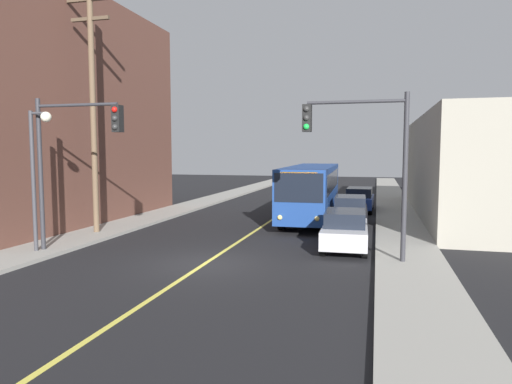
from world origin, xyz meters
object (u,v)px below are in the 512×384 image
object	(u,v)px
traffic_signal_left_corner	(73,146)
traffic_signal_right_corner	(361,145)
parked_car_blue	(359,199)
utility_pole_near	(93,101)
street_lamp_left	(37,160)
parked_car_black	(350,210)
parked_car_silver	(345,229)
city_bus	(312,189)

from	to	relation	value
traffic_signal_left_corner	traffic_signal_right_corner	bearing A→B (deg)	8.15
parked_car_blue	traffic_signal_left_corner	world-z (taller)	traffic_signal_left_corner
utility_pole_near	traffic_signal_left_corner	world-z (taller)	utility_pole_near
traffic_signal_left_corner	street_lamp_left	world-z (taller)	traffic_signal_left_corner
parked_car_blue	utility_pole_near	world-z (taller)	utility_pole_near
parked_car_black	parked_car_blue	size ratio (longest dim) A/B	1.00
utility_pole_near	parked_car_silver	bearing A→B (deg)	-1.46
parked_car_silver	street_lamp_left	bearing A→B (deg)	-160.48
city_bus	street_lamp_left	world-z (taller)	street_lamp_left
traffic_signal_right_corner	utility_pole_near	bearing A→B (deg)	168.48
utility_pole_near	street_lamp_left	bearing A→B (deg)	-84.31
street_lamp_left	utility_pole_near	bearing A→B (deg)	95.69
city_bus	traffic_signal_left_corner	size ratio (longest dim) A/B	2.04
parked_car_blue	traffic_signal_left_corner	distance (m)	19.73
city_bus	parked_car_silver	size ratio (longest dim) A/B	2.74
parked_car_silver	traffic_signal_right_corner	distance (m)	4.20
city_bus	traffic_signal_right_corner	xyz separation A→B (m)	(3.21, -10.58, 2.49)
parked_car_blue	utility_pole_near	size ratio (longest dim) A/B	0.38
parked_car_silver	utility_pole_near	size ratio (longest dim) A/B	0.38
parked_car_blue	street_lamp_left	world-z (taller)	street_lamp_left
parked_car_blue	utility_pole_near	bearing A→B (deg)	-134.55
parked_car_blue	traffic_signal_right_corner	world-z (taller)	traffic_signal_right_corner
parked_car_silver	parked_car_black	world-z (taller)	same
parked_car_black	traffic_signal_right_corner	world-z (taller)	traffic_signal_right_corner
city_bus	utility_pole_near	size ratio (longest dim) A/B	1.05
city_bus	utility_pole_near	distance (m)	13.25
parked_car_black	traffic_signal_left_corner	distance (m)	14.74
parked_car_silver	traffic_signal_left_corner	world-z (taller)	traffic_signal_left_corner
city_bus	utility_pole_near	world-z (taller)	utility_pole_near
parked_car_blue	street_lamp_left	distance (m)	20.65
city_bus	street_lamp_left	size ratio (longest dim) A/B	2.22
parked_car_black	utility_pole_near	size ratio (longest dim) A/B	0.38
parked_car_black	traffic_signal_left_corner	world-z (taller)	traffic_signal_left_corner
parked_car_silver	street_lamp_left	distance (m)	12.63
city_bus	traffic_signal_left_corner	world-z (taller)	traffic_signal_left_corner
parked_car_black	parked_car_blue	distance (m)	6.24
parked_car_blue	street_lamp_left	bearing A→B (deg)	-124.95
utility_pole_near	parked_car_blue	bearing A→B (deg)	45.45
traffic_signal_right_corner	parked_car_black	bearing A→B (deg)	95.28
parked_car_silver	city_bus	bearing A→B (deg)	107.13
traffic_signal_left_corner	street_lamp_left	xyz separation A→B (m)	(-1.42, -0.28, -0.56)
traffic_signal_left_corner	utility_pole_near	bearing A→B (deg)	114.18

